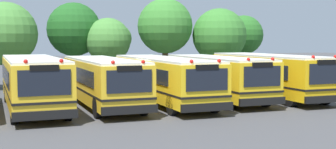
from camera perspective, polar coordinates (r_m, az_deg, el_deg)
The scene contains 12 objects.
ground_plane at distance 25.16m, azimuth -4.44°, elevation -3.77°, with size 160.00×160.00×0.00m, color #424244.
school_bus_1 at distance 24.16m, azimuth -16.49°, elevation -0.78°, with size 2.66×10.77×2.77m.
school_bus_2 at distance 24.69m, azimuth -8.16°, elevation -0.67°, with size 2.55×10.46×2.67m.
school_bus_3 at distance 25.70m, azimuth -0.64°, elevation -0.42°, with size 2.59×11.50×2.67m.
school_bus_4 at distance 27.04m, azimuth 6.12°, elevation -0.21°, with size 2.64×9.93×2.68m.
school_bus_5 at distance 28.69m, azimuth 12.51°, elevation 0.06°, with size 2.66×10.46×2.76m.
tree_2 at distance 34.58m, azimuth -19.99°, elevation 4.88°, with size 4.76×4.52×6.23m.
tree_3 at distance 36.31m, azimuth -11.81°, elevation 5.61°, with size 4.16×4.16×6.43m.
tree_4 at distance 35.43m, azimuth -7.24°, elevation 4.24°, with size 3.55×3.45×5.22m.
tree_5 at distance 36.88m, azimuth -0.14°, elevation 6.11°, with size 4.42×4.42×6.85m.
tree_6 at distance 37.92m, azimuth 6.59°, elevation 4.94°, with size 4.47×4.42×6.11m.
tree_7 at distance 41.40m, azimuth 9.34°, elevation 4.91°, with size 3.48×3.48×5.72m.
Camera 1 is at (-7.17, -23.85, 3.54)m, focal length 48.98 mm.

